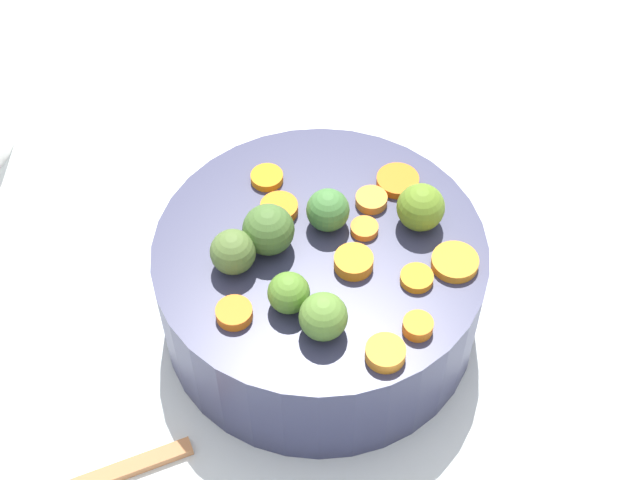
{
  "coord_description": "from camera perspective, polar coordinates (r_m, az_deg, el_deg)",
  "views": [
    {
      "loc": [
        -0.03,
        0.49,
        0.73
      ],
      "look_at": [
        -0.03,
        0.01,
        0.14
      ],
      "focal_mm": 51.06,
      "sensor_mm": 36.0,
      "label": 1
    }
  ],
  "objects": [
    {
      "name": "tabletop",
      "position": [
        0.87,
        -1.96,
        -4.81
      ],
      "size": [
        2.4,
        2.4,
        0.02
      ],
      "primitive_type": "cube",
      "color": "silver",
      "rests_on": "ground"
    },
    {
      "name": "carrot_slice_6",
      "position": [
        0.82,
        4.89,
        3.72
      ],
      "size": [
        0.04,
        0.04,
        0.01
      ],
      "primitive_type": "cylinder",
      "rotation": [
        0.0,
        0.0,
        1.42
      ],
      "color": "orange",
      "rests_on": "serving_bowl_carrots"
    },
    {
      "name": "carrot_slice_1",
      "position": [
        0.82,
        -3.35,
        3.93
      ],
      "size": [
        0.04,
        0.04,
        0.01
      ],
      "primitive_type": "cylinder",
      "rotation": [
        0.0,
        0.0,
        5.83
      ],
      "color": "orange",
      "rests_on": "serving_bowl_carrots"
    },
    {
      "name": "brussels_sprout_5",
      "position": [
        0.72,
        -1.97,
        -3.33
      ],
      "size": [
        0.03,
        0.03,
        0.03
      ],
      "primitive_type": "sphere",
      "color": "#56862D",
      "rests_on": "serving_bowl_carrots"
    },
    {
      "name": "brussels_sprout_3",
      "position": [
        0.71,
        0.21,
        -4.82
      ],
      "size": [
        0.04,
        0.04,
        0.04
      ],
      "primitive_type": "sphere",
      "color": "#5C8936",
      "rests_on": "serving_bowl_carrots"
    },
    {
      "name": "carrot_slice_10",
      "position": [
        0.78,
        2.8,
        0.73
      ],
      "size": [
        0.03,
        0.03,
        0.01
      ],
      "primitive_type": "cylinder",
      "rotation": [
        0.0,
        0.0,
        2.89
      ],
      "color": "orange",
      "rests_on": "serving_bowl_carrots"
    },
    {
      "name": "brussels_sprout_2",
      "position": [
        0.76,
        -3.25,
        0.65
      ],
      "size": [
        0.04,
        0.04,
        0.04
      ],
      "primitive_type": "sphere",
      "color": "#466C30",
      "rests_on": "serving_bowl_carrots"
    },
    {
      "name": "carrot_slice_2",
      "position": [
        0.72,
        6.15,
        -5.38
      ],
      "size": [
        0.03,
        0.03,
        0.01
      ],
      "primitive_type": "cylinder",
      "rotation": [
        0.0,
        0.0,
        2.77
      ],
      "color": "orange",
      "rests_on": "serving_bowl_carrots"
    },
    {
      "name": "brussels_sprout_0",
      "position": [
        0.77,
        0.5,
        1.88
      ],
      "size": [
        0.04,
        0.04,
        0.04
      ],
      "primitive_type": "sphere",
      "color": "#427A39",
      "rests_on": "serving_bowl_carrots"
    },
    {
      "name": "carrot_slice_9",
      "position": [
        0.76,
        2.12,
        -1.38
      ],
      "size": [
        0.04,
        0.04,
        0.01
      ],
      "primitive_type": "cylinder",
      "rotation": [
        0.0,
        0.0,
        1.65
      ],
      "color": "orange",
      "rests_on": "serving_bowl_carrots"
    },
    {
      "name": "carrot_slice_5",
      "position": [
        0.73,
        -5.4,
        -4.57
      ],
      "size": [
        0.03,
        0.03,
        0.01
      ],
      "primitive_type": "cylinder",
      "rotation": [
        0.0,
        0.0,
        4.74
      ],
      "color": "orange",
      "rests_on": "serving_bowl_carrots"
    },
    {
      "name": "carrot_slice_7",
      "position": [
        0.77,
        8.45,
        -1.37
      ],
      "size": [
        0.05,
        0.05,
        0.01
      ],
      "primitive_type": "cylinder",
      "rotation": [
        0.0,
        0.0,
        5.04
      ],
      "color": "orange",
      "rests_on": "serving_bowl_carrots"
    },
    {
      "name": "brussels_sprout_4",
      "position": [
        0.78,
        6.33,
        2.05
      ],
      "size": [
        0.04,
        0.04,
        0.04
      ],
      "primitive_type": "sphere",
      "color": "olive",
      "rests_on": "serving_bowl_carrots"
    },
    {
      "name": "carrot_slice_0",
      "position": [
        0.71,
        4.12,
        -7.07
      ],
      "size": [
        0.04,
        0.04,
        0.01
      ],
      "primitive_type": "cylinder",
      "rotation": [
        0.0,
        0.0,
        3.28
      ],
      "color": "orange",
      "rests_on": "serving_bowl_carrots"
    },
    {
      "name": "carrot_slice_4",
      "position": [
        0.8,
        3.24,
        2.53
      ],
      "size": [
        0.04,
        0.04,
        0.01
      ],
      "primitive_type": "cylinder",
      "rotation": [
        0.0,
        0.0,
        2.41
      ],
      "color": "orange",
      "rests_on": "serving_bowl_carrots"
    },
    {
      "name": "carrot_slice_8",
      "position": [
        0.75,
        6.08,
        -2.38
      ],
      "size": [
        0.03,
        0.03,
        0.01
      ],
      "primitive_type": "cylinder",
      "rotation": [
        0.0,
        0.0,
        1.47
      ],
      "color": "orange",
      "rests_on": "serving_bowl_carrots"
    },
    {
      "name": "carrot_slice_3",
      "position": [
        0.79,
        -2.57,
        2.0
      ],
      "size": [
        0.04,
        0.04,
        0.01
      ],
      "primitive_type": "cylinder",
      "rotation": [
        0.0,
        0.0,
        0.37
      ],
      "color": "orange",
      "rests_on": "serving_bowl_carrots"
    },
    {
      "name": "serving_bowl_carrots",
      "position": [
        0.81,
        -0.0,
        -2.78
      ],
      "size": [
        0.29,
        0.29,
        0.11
      ],
      "primitive_type": "cylinder",
      "color": "#313350",
      "rests_on": "tabletop"
    },
    {
      "name": "brussels_sprout_1",
      "position": [
        0.75,
        -5.48,
        -0.75
      ],
      "size": [
        0.04,
        0.04,
        0.04
      ],
      "primitive_type": "sphere",
      "color": "#547134",
      "rests_on": "serving_bowl_carrots"
    }
  ]
}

